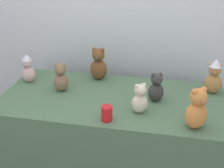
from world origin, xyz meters
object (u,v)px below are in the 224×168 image
(teddy_bear_chestnut, at_px, (99,65))
(teddy_bear_ginger, at_px, (197,110))
(display_table, at_px, (112,138))
(teddy_bear_mocha, at_px, (61,78))
(teddy_bear_blush, at_px, (28,69))
(party_cup_red, at_px, (107,113))
(teddy_bear_caramel, at_px, (214,77))
(teddy_bear_charcoal, at_px, (156,88))
(teddy_bear_cream, at_px, (140,99))

(teddy_bear_chestnut, distance_m, teddy_bear_ginger, 1.04)
(teddy_bear_ginger, bearing_deg, display_table, 119.53)
(teddy_bear_mocha, distance_m, teddy_bear_blush, 0.37)
(party_cup_red, bearing_deg, teddy_bear_caramel, 37.55)
(display_table, bearing_deg, party_cup_red, -84.59)
(teddy_bear_chestnut, relative_size, teddy_bear_caramel, 1.01)
(teddy_bear_mocha, relative_size, teddy_bear_ginger, 0.83)
(teddy_bear_chestnut, bearing_deg, display_table, -60.45)
(teddy_bear_ginger, relative_size, teddy_bear_blush, 1.15)
(teddy_bear_mocha, bearing_deg, teddy_bear_charcoal, -27.16)
(teddy_bear_ginger, bearing_deg, teddy_bear_chestnut, 107.86)
(teddy_bear_chestnut, bearing_deg, party_cup_red, -72.14)
(teddy_bear_chestnut, relative_size, party_cup_red, 2.73)
(display_table, relative_size, teddy_bear_cream, 7.74)
(teddy_bear_chestnut, height_order, teddy_bear_mocha, teddy_bear_chestnut)
(teddy_bear_charcoal, height_order, teddy_bear_blush, teddy_bear_blush)
(teddy_bear_chestnut, height_order, teddy_bear_blush, teddy_bear_chestnut)
(teddy_bear_charcoal, relative_size, teddy_bear_ginger, 0.80)
(teddy_bear_ginger, xyz_separation_m, party_cup_red, (-0.60, -0.03, -0.08))
(teddy_bear_cream, xyz_separation_m, teddy_bear_caramel, (0.55, 0.43, 0.04))
(teddy_bear_ginger, bearing_deg, teddy_bear_caramel, 39.23)
(display_table, distance_m, teddy_bear_chestnut, 0.66)
(teddy_bear_mocha, relative_size, teddy_bear_blush, 0.95)
(teddy_bear_ginger, bearing_deg, teddy_bear_cream, 127.84)
(teddy_bear_chestnut, height_order, teddy_bear_charcoal, teddy_bear_chestnut)
(teddy_bear_chestnut, bearing_deg, teddy_bear_ginger, -38.45)
(teddy_bear_caramel, height_order, teddy_bear_ginger, same)
(party_cup_red, bearing_deg, teddy_bear_chestnut, 108.47)
(teddy_bear_mocha, height_order, teddy_bear_blush, teddy_bear_blush)
(display_table, xyz_separation_m, teddy_bear_caramel, (0.79, 0.25, 0.54))
(teddy_bear_cream, height_order, teddy_bear_blush, teddy_bear_blush)
(teddy_bear_cream, bearing_deg, teddy_bear_blush, 132.06)
(display_table, bearing_deg, teddy_bear_blush, 169.25)
(teddy_bear_charcoal, xyz_separation_m, party_cup_red, (-0.31, -0.35, -0.06))
(display_table, height_order, teddy_bear_caramel, teddy_bear_caramel)
(teddy_bear_ginger, xyz_separation_m, teddy_bear_blush, (-1.42, 0.46, -0.01))
(teddy_bear_caramel, bearing_deg, teddy_bear_mocha, -162.52)
(teddy_bear_chestnut, bearing_deg, teddy_bear_caramel, -5.21)
(teddy_bear_chestnut, distance_m, teddy_bear_blush, 0.62)
(display_table, height_order, party_cup_red, party_cup_red)
(display_table, relative_size, teddy_bear_charcoal, 7.51)
(teddy_bear_cream, distance_m, party_cup_red, 0.27)
(teddy_bear_chestnut, distance_m, teddy_bear_cream, 0.67)
(teddy_bear_caramel, xyz_separation_m, teddy_bear_blush, (-1.58, -0.10, -0.02))
(teddy_bear_charcoal, distance_m, party_cup_red, 0.48)
(teddy_bear_chestnut, xyz_separation_m, teddy_bear_blush, (-0.60, -0.18, -0.01))
(teddy_bear_cream, height_order, teddy_bear_caramel, teddy_bear_caramel)
(teddy_bear_mocha, height_order, teddy_bear_caramel, teddy_bear_caramel)
(teddy_bear_ginger, height_order, teddy_bear_blush, teddy_bear_ginger)
(teddy_bear_mocha, bearing_deg, teddy_bear_cream, -43.52)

